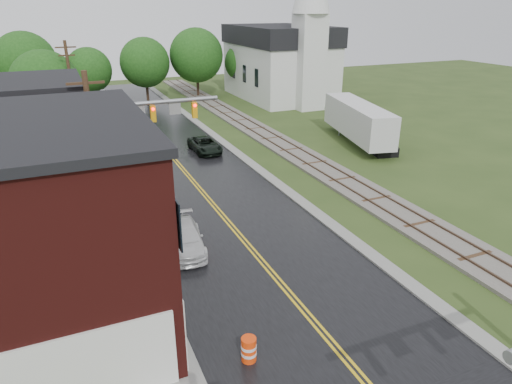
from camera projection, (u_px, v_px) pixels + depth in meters
main_road at (187, 174)px, 34.68m from camera, size 10.00×90.00×0.02m
curb_right at (230, 148)px, 40.91m from camera, size 0.80×70.00×0.12m
sidewalk_left at (111, 213)px, 28.15m from camera, size 2.40×50.00×0.12m
yellow_house at (15, 170)px, 26.01m from camera, size 8.00×7.00×6.40m
darkred_building at (38, 144)px, 34.39m from camera, size 7.00×6.00×4.40m
church at (283, 55)px, 59.96m from camera, size 10.40×18.40×20.00m
railroad at (276, 141)px, 42.57m from camera, size 3.20×80.00×0.30m
traffic_signal_far at (142, 123)px, 28.96m from camera, size 7.34×0.43×7.20m
utility_pole_b at (96, 155)px, 23.59m from camera, size 1.80×0.28×9.00m
utility_pole_c at (72, 89)px, 42.24m from camera, size 1.80×0.28×9.00m
tree_left_e at (47, 86)px, 43.06m from camera, size 6.40×6.40×8.16m
suv_dark at (205, 145)px, 39.63m from camera, size 2.15×4.57×1.26m
pickup_white at (184, 238)px, 23.77m from camera, size 2.41×4.75×1.32m
semi_trailer at (358, 120)px, 41.53m from camera, size 5.03×11.70×3.66m
construction_barrel at (249, 349)px, 16.34m from camera, size 0.67×0.67×0.98m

